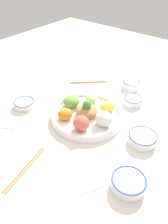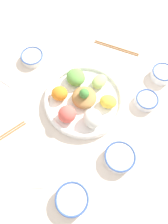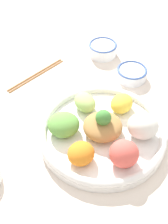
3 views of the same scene
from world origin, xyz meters
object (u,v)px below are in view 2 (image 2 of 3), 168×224
object	(u,v)px
sauce_bowl_far	(120,157)
sauce_bowl_dark	(72,199)
salad_platter	(83,100)
rice_bowl_plain	(147,100)
serving_spoon_main	(31,186)
chopsticks_pair_near	(0,138)
rice_bowl_blue	(162,74)
serving_spoon_extra	(11,86)
chopsticks_pair_far	(117,48)
sauce_bowl_red	(32,57)

from	to	relation	value
sauce_bowl_far	sauce_bowl_dark	bearing A→B (deg)	105.50
salad_platter	rice_bowl_plain	size ratio (longest dim) A/B	3.51
serving_spoon_main	sauce_bowl_dark	bearing A→B (deg)	-13.73
sauce_bowl_dark	chopsticks_pair_near	distance (m)	0.36
rice_bowl_blue	sauce_bowl_far	size ratio (longest dim) A/B	0.82
rice_bowl_plain	chopsticks_pair_near	distance (m)	0.60
serving_spoon_extra	salad_platter	bearing A→B (deg)	-159.14
salad_platter	chopsticks_pair_far	bearing A→B (deg)	-53.17
salad_platter	chopsticks_pair_far	distance (m)	0.32
serving_spoon_main	serving_spoon_extra	distance (m)	0.43
sauce_bowl_dark	salad_platter	bearing A→B (deg)	-30.23
salad_platter	rice_bowl_plain	distance (m)	0.26
serving_spoon_main	rice_bowl_plain	bearing A→B (deg)	39.71
serving_spoon_main	sauce_bowl_red	bearing A→B (deg)	97.52
salad_platter	chopsticks_pair_near	size ratio (longest dim) A/B	1.50
sauce_bowl_red	rice_bowl_blue	world-z (taller)	rice_bowl_blue
sauce_bowl_red	sauce_bowl_dark	bearing A→B (deg)	173.45
sauce_bowl_red	serving_spoon_main	xyz separation A→B (m)	(-0.52, 0.19, -0.01)
sauce_bowl_dark	rice_bowl_plain	size ratio (longest dim) A/B	1.24
rice_bowl_blue	sauce_bowl_dark	size ratio (longest dim) A/B	0.81
serving_spoon_main	chopsticks_pair_far	bearing A→B (deg)	63.92
rice_bowl_plain	salad_platter	bearing A→B (deg)	65.93
rice_bowl_blue	serving_spoon_main	size ratio (longest dim) A/B	0.84
sauce_bowl_red	rice_bowl_blue	size ratio (longest dim) A/B	1.08
rice_bowl_plain	serving_spoon_main	distance (m)	0.56
rice_bowl_blue	chopsticks_pair_far	bearing A→B (deg)	25.64
rice_bowl_plain	chopsticks_pair_near	bearing A→B (deg)	80.45
rice_bowl_blue	rice_bowl_plain	world-z (taller)	rice_bowl_blue
chopsticks_pair_near	sauce_bowl_dark	bearing A→B (deg)	105.59
rice_bowl_blue	serving_spoon_extra	size ratio (longest dim) A/B	0.75
salad_platter	rice_bowl_blue	xyz separation A→B (m)	(-0.03, -0.36, -0.00)
salad_platter	chopsticks_pair_far	world-z (taller)	salad_platter
chopsticks_pair_far	serving_spoon_extra	bearing A→B (deg)	-134.26
chopsticks_pair_near	chopsticks_pair_far	xyz separation A→B (m)	(0.20, -0.61, -0.00)
chopsticks_pair_far	sauce_bowl_far	bearing A→B (deg)	-70.40
rice_bowl_plain	chopsticks_pair_far	size ratio (longest dim) A/B	0.56
salad_platter	sauce_bowl_dark	xyz separation A→B (m)	(-0.33, 0.19, -0.00)
rice_bowl_blue	serving_spoon_extra	distance (m)	0.65
sauce_bowl_red	chopsticks_pair_near	distance (m)	0.38
rice_bowl_plain	chopsticks_pair_near	world-z (taller)	rice_bowl_plain
chopsticks_pair_near	serving_spoon_extra	xyz separation A→B (m)	(0.20, -0.11, -0.00)
rice_bowl_plain	serving_spoon_main	xyz separation A→B (m)	(-0.12, 0.54, -0.02)
rice_bowl_blue	chopsticks_pair_far	distance (m)	0.24
salad_platter	serving_spoon_main	distance (m)	0.38
sauce_bowl_far	chopsticks_pair_far	xyz separation A→B (m)	(0.46, -0.23, -0.02)
sauce_bowl_far	serving_spoon_extra	xyz separation A→B (m)	(0.46, 0.28, -0.02)
rice_bowl_plain	sauce_bowl_dark	bearing A→B (deg)	117.25
rice_bowl_blue	sauce_bowl_red	bearing A→B (deg)	56.43
salad_platter	sauce_bowl_red	bearing A→B (deg)	22.03
sauce_bowl_red	chopsticks_pair_near	bearing A→B (deg)	141.46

